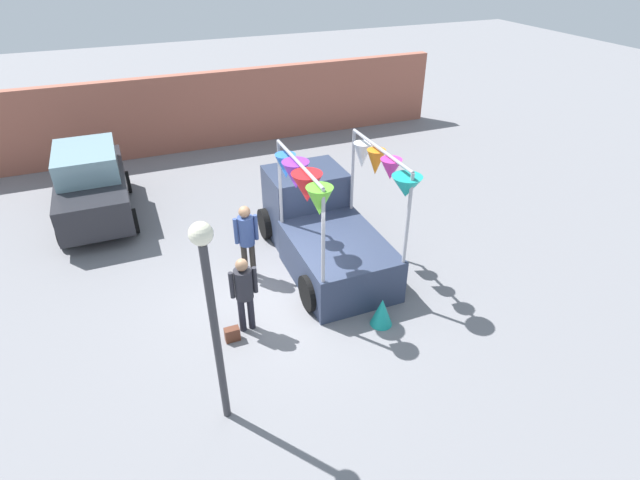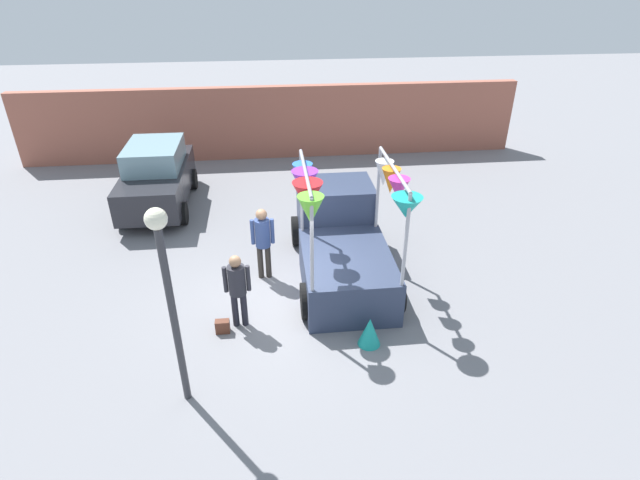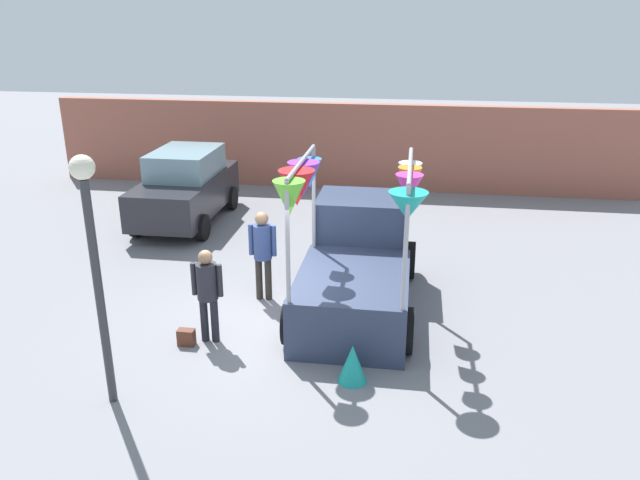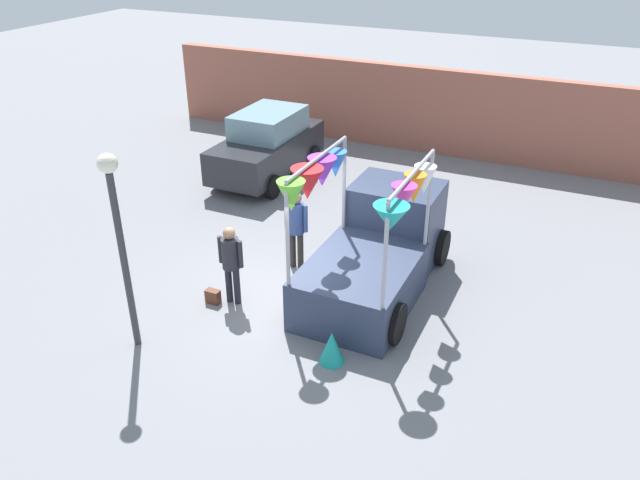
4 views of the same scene
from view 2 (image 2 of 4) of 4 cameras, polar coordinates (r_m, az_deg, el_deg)
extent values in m
plane|color=slate|center=(10.91, -3.68, -7.18)|extent=(60.00, 60.00, 0.00)
cube|color=#2D3851|center=(10.91, 3.08, -3.96)|extent=(1.90, 2.60, 1.00)
cube|color=#2D3851|center=(12.42, 1.69, 2.63)|extent=(1.80, 1.40, 1.80)
cube|color=#8CB2C6|center=(12.23, 1.72, 4.51)|extent=(1.76, 1.37, 0.60)
cylinder|color=black|center=(12.89, -2.74, 1.05)|extent=(0.22, 0.76, 0.76)
cylinder|color=black|center=(13.12, 5.57, 1.48)|extent=(0.22, 0.76, 0.76)
cylinder|color=black|center=(10.31, -1.58, -6.97)|extent=(0.22, 0.76, 0.76)
cylinder|color=black|center=(10.60, 8.77, -6.23)|extent=(0.22, 0.76, 0.76)
cylinder|color=#A5A5AD|center=(11.18, -2.12, 5.49)|extent=(0.07, 0.07, 1.93)
cylinder|color=#A5A5AD|center=(11.42, 6.65, 5.85)|extent=(0.07, 0.07, 1.93)
cylinder|color=#A5A5AD|center=(9.01, -0.93, -0.76)|extent=(0.07, 0.07, 1.93)
cylinder|color=#A5A5AD|center=(9.31, 9.79, -0.16)|extent=(0.07, 0.07, 1.93)
cylinder|color=#A5A5AD|center=(9.69, -1.67, 7.81)|extent=(0.07, 2.44, 0.07)
cylinder|color=#A5A5AD|center=(9.97, 8.45, 8.13)|extent=(0.07, 2.44, 0.07)
cone|color=#66CC33|center=(8.85, -1.07, 3.44)|extent=(0.64, 0.64, 0.54)
cone|color=teal|center=(9.17, 9.84, 3.72)|extent=(0.58, 0.58, 0.42)
cone|color=red|center=(9.41, -1.41, 5.00)|extent=(0.67, 0.67, 0.58)
cone|color=#D83399|center=(9.67, 8.96, 5.82)|extent=(0.60, 0.60, 0.42)
cone|color=purple|center=(9.97, -1.72, 6.42)|extent=(0.60, 0.60, 0.56)
cone|color=orange|center=(10.24, 8.09, 6.70)|extent=(0.51, 0.51, 0.54)
cone|color=blue|center=(10.55, -2.00, 7.38)|extent=(0.55, 0.55, 0.52)
cone|color=white|center=(10.82, 7.31, 7.57)|extent=(0.48, 0.48, 0.56)
cube|color=#26262B|center=(15.53, -18.07, 6.29)|extent=(1.70, 4.00, 0.90)
cube|color=#72939E|center=(15.40, -18.43, 9.17)|extent=(1.50, 2.10, 0.66)
cylinder|color=black|center=(17.02, -19.95, 6.32)|extent=(0.18, 0.64, 0.64)
cylinder|color=black|center=(16.69, -14.26, 6.77)|extent=(0.18, 0.64, 0.64)
cylinder|color=black|center=(14.81, -21.82, 2.53)|extent=(0.18, 0.64, 0.64)
cylinder|color=black|center=(14.43, -15.32, 2.96)|extent=(0.18, 0.64, 0.64)
cylinder|color=black|center=(10.21, -9.68, -7.82)|extent=(0.13, 0.13, 0.78)
cylinder|color=black|center=(10.19, -8.66, -7.78)|extent=(0.13, 0.13, 0.78)
cylinder|color=#26262D|center=(9.80, -9.49, -4.54)|extent=(0.34, 0.34, 0.62)
sphere|color=#997051|center=(9.57, -9.69, -2.43)|extent=(0.23, 0.23, 0.23)
cylinder|color=#26262D|center=(9.80, -10.79, -4.45)|extent=(0.09, 0.09, 0.56)
cylinder|color=#26262D|center=(9.77, -8.21, -4.33)|extent=(0.09, 0.09, 0.56)
cylinder|color=#2D2823|center=(11.58, -6.83, -2.47)|extent=(0.13, 0.13, 0.84)
cylinder|color=#2D2823|center=(11.58, -5.93, -2.43)|extent=(0.13, 0.13, 0.84)
cylinder|color=#33477F|center=(11.20, -6.59, 0.82)|extent=(0.34, 0.34, 0.66)
sphere|color=#997051|center=(10.99, -6.72, 2.91)|extent=(0.25, 0.25, 0.25)
cylinder|color=#33477F|center=(11.19, -7.72, 0.90)|extent=(0.09, 0.09, 0.60)
cylinder|color=#33477F|center=(11.18, -5.47, 1.02)|extent=(0.09, 0.09, 0.60)
cube|color=#592D1E|center=(10.23, -11.07, -9.67)|extent=(0.28, 0.16, 0.28)
cylinder|color=#333338|center=(8.11, -16.30, -8.95)|extent=(0.12, 0.12, 3.24)
sphere|color=#F2EDCC|center=(7.18, -18.25, 2.31)|extent=(0.32, 0.32, 0.32)
cube|color=#9E5947|center=(18.79, -5.36, 13.24)|extent=(18.00, 0.36, 2.60)
cone|color=teal|center=(9.72, 5.69, -10.37)|extent=(0.52, 0.52, 0.60)
camera|label=1|loc=(2.34, -80.05, 9.34)|focal=28.00mm
camera|label=3|loc=(2.87, 85.16, -27.29)|focal=35.00mm
camera|label=4|loc=(5.14, 90.39, 4.20)|focal=35.00mm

